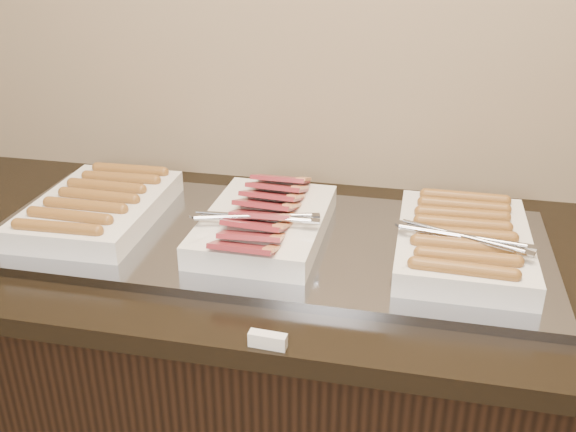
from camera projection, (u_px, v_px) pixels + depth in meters
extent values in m
cube|color=black|center=(278.00, 411.00, 1.60)|extent=(2.00, 0.70, 0.86)
cube|color=black|center=(276.00, 252.00, 1.40)|extent=(2.06, 0.76, 0.04)
cube|color=gray|center=(265.00, 239.00, 1.40)|extent=(1.20, 0.50, 0.02)
cube|color=white|center=(99.00, 209.00, 1.46)|extent=(0.27, 0.40, 0.05)
cylinder|color=brown|center=(57.00, 227.00, 1.29)|extent=(0.18, 0.03, 0.03)
cylinder|color=brown|center=(70.00, 216.00, 1.34)|extent=(0.18, 0.03, 0.03)
cylinder|color=brown|center=(85.00, 206.00, 1.39)|extent=(0.17, 0.03, 0.03)
cylinder|color=brown|center=(99.00, 196.00, 1.44)|extent=(0.18, 0.03, 0.03)
cylinder|color=brown|center=(106.00, 186.00, 1.49)|extent=(0.18, 0.03, 0.03)
cylinder|color=brown|center=(121.00, 178.00, 1.54)|extent=(0.18, 0.03, 0.03)
cylinder|color=brown|center=(130.00, 170.00, 1.59)|extent=(0.18, 0.03, 0.03)
cube|color=white|center=(265.00, 224.00, 1.38)|extent=(0.26, 0.38, 0.05)
cube|color=#9F3340|center=(245.00, 247.00, 1.23)|extent=(0.13, 0.09, 0.04)
cube|color=#9F3340|center=(252.00, 235.00, 1.27)|extent=(0.13, 0.10, 0.04)
cube|color=#9F3340|center=(256.00, 224.00, 1.31)|extent=(0.13, 0.10, 0.04)
cube|color=#9F3340|center=(262.00, 214.00, 1.35)|extent=(0.13, 0.10, 0.04)
cube|color=#9F3340|center=(266.00, 205.00, 1.39)|extent=(0.13, 0.10, 0.04)
cube|color=#9F3340|center=(272.00, 196.00, 1.42)|extent=(0.13, 0.10, 0.04)
cube|color=#9F3340|center=(277.00, 187.00, 1.46)|extent=(0.13, 0.10, 0.04)
cube|color=#9F3340|center=(281.00, 179.00, 1.50)|extent=(0.13, 0.09, 0.04)
cube|color=white|center=(463.00, 243.00, 1.30)|extent=(0.26, 0.39, 0.05)
cylinder|color=brown|center=(464.00, 269.00, 1.14)|extent=(0.17, 0.03, 0.03)
cylinder|color=brown|center=(468.00, 257.00, 1.18)|extent=(0.17, 0.03, 0.03)
cylinder|color=brown|center=(462.00, 245.00, 1.23)|extent=(0.17, 0.03, 0.03)
cylinder|color=brown|center=(467.00, 234.00, 1.27)|extent=(0.17, 0.03, 0.03)
cylinder|color=brown|center=(463.00, 224.00, 1.31)|extent=(0.17, 0.03, 0.03)
cylinder|color=brown|center=(462.00, 214.00, 1.35)|extent=(0.17, 0.03, 0.03)
cylinder|color=brown|center=(464.00, 206.00, 1.39)|extent=(0.17, 0.03, 0.03)
cylinder|color=brown|center=(465.00, 197.00, 1.43)|extent=(0.17, 0.03, 0.03)
cube|color=white|center=(268.00, 340.00, 1.06)|extent=(0.06, 0.02, 0.03)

